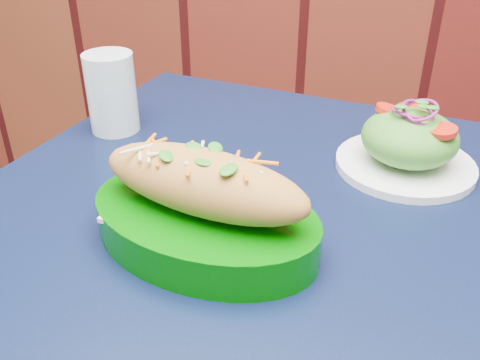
# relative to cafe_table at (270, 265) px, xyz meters

# --- Properties ---
(cafe_table) EXTENTS (0.94, 0.94, 0.75)m
(cafe_table) POSITION_rel_cafe_table_xyz_m (0.00, 0.00, 0.00)
(cafe_table) COLOR black
(cafe_table) RESTS_ON ground
(banh_mi_basket) EXTENTS (0.31, 0.24, 0.13)m
(banh_mi_basket) POSITION_rel_cafe_table_xyz_m (-0.06, -0.08, 0.14)
(banh_mi_basket) COLOR #005901
(banh_mi_basket) RESTS_ON cafe_table
(salad_plate) EXTENTS (0.20, 0.20, 0.10)m
(salad_plate) POSITION_rel_cafe_table_xyz_m (0.17, 0.15, 0.13)
(salad_plate) COLOR white
(salad_plate) RESTS_ON cafe_table
(water_glass) EXTENTS (0.08, 0.08, 0.13)m
(water_glass) POSITION_rel_cafe_table_xyz_m (-0.30, 0.19, 0.15)
(water_glass) COLOR silver
(water_glass) RESTS_ON cafe_table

